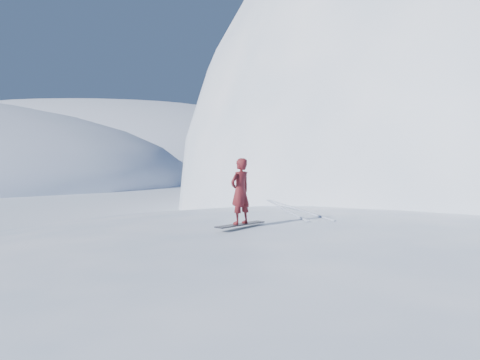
# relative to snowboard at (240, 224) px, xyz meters

# --- Properties ---
(ground) EXTENTS (400.00, 400.00, 0.00)m
(ground) POSITION_rel_snowboard_xyz_m (3.43, -2.04, -2.41)
(ground) COLOR white
(ground) RESTS_ON ground
(near_ridge) EXTENTS (36.00, 28.00, 4.80)m
(near_ridge) POSITION_rel_snowboard_xyz_m (4.43, 0.96, -2.41)
(near_ridge) COLOR white
(near_ridge) RESTS_ON ground
(peak_shoulder) EXTENTS (28.00, 24.00, 18.00)m
(peak_shoulder) POSITION_rel_snowboard_xyz_m (13.43, 17.96, -2.41)
(peak_shoulder) COLOR white
(peak_shoulder) RESTS_ON ground
(far_ridge_c) EXTENTS (140.00, 90.00, 36.00)m
(far_ridge_c) POSITION_rel_snowboard_xyz_m (-36.57, 107.96, -2.41)
(far_ridge_c) COLOR white
(far_ridge_c) RESTS_ON ground
(wind_bumps) EXTENTS (16.00, 14.40, 1.00)m
(wind_bumps) POSITION_rel_snowboard_xyz_m (2.87, 0.08, -2.41)
(wind_bumps) COLOR white
(wind_bumps) RESTS_ON ground
(snowboard) EXTENTS (1.30, 1.30, 0.03)m
(snowboard) POSITION_rel_snowboard_xyz_m (0.00, 0.00, 0.00)
(snowboard) COLOR black
(snowboard) RESTS_ON near_ridge
(snowboarder) EXTENTS (0.72, 0.72, 1.68)m
(snowboarder) POSITION_rel_snowboard_xyz_m (-0.00, 0.00, 0.85)
(snowboarder) COLOR maroon
(snowboarder) RESTS_ON snowboard
(board_tracks) EXTENTS (1.52, 5.96, 0.04)m
(board_tracks) POSITION_rel_snowboard_xyz_m (1.69, 3.64, 0.01)
(board_tracks) COLOR silver
(board_tracks) RESTS_ON ground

